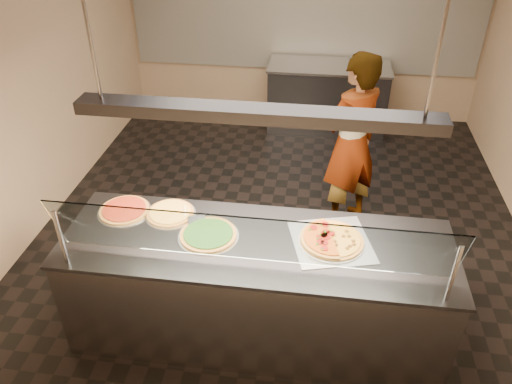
# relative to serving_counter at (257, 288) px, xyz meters

# --- Properties ---
(ground) EXTENTS (5.00, 6.00, 0.02)m
(ground) POSITION_rel_serving_counter_xyz_m (0.06, 1.34, -0.48)
(ground) COLOR black
(ground) RESTS_ON ground
(wall_back) EXTENTS (5.00, 0.02, 3.00)m
(wall_back) POSITION_rel_serving_counter_xyz_m (0.06, 4.35, 1.03)
(wall_back) COLOR tan
(wall_back) RESTS_ON ground
(wall_left) EXTENTS (0.02, 6.00, 3.00)m
(wall_left) POSITION_rel_serving_counter_xyz_m (-2.45, 1.34, 1.03)
(wall_left) COLOR tan
(wall_left) RESTS_ON ground
(tile_band) EXTENTS (4.90, 0.02, 1.20)m
(tile_band) POSITION_rel_serving_counter_xyz_m (0.06, 4.32, 0.83)
(tile_band) COLOR silver
(tile_band) RESTS_ON wall_back
(serving_counter) EXTENTS (2.88, 0.94, 0.93)m
(serving_counter) POSITION_rel_serving_counter_xyz_m (0.00, 0.00, 0.00)
(serving_counter) COLOR #B7B7BC
(serving_counter) RESTS_ON ground
(sneeze_guard) EXTENTS (2.64, 0.18, 0.54)m
(sneeze_guard) POSITION_rel_serving_counter_xyz_m (0.00, -0.34, 0.76)
(sneeze_guard) COLOR #B7B7BC
(sneeze_guard) RESTS_ON serving_counter
(perforated_tray) EXTENTS (0.68, 0.68, 0.01)m
(perforated_tray) POSITION_rel_serving_counter_xyz_m (0.54, 0.08, 0.47)
(perforated_tray) COLOR silver
(perforated_tray) RESTS_ON serving_counter
(half_pizza_pepperoni) EXTENTS (0.34, 0.50, 0.05)m
(half_pizza_pepperoni) POSITION_rel_serving_counter_xyz_m (0.43, 0.08, 0.50)
(half_pizza_pepperoni) COLOR brown
(half_pizza_pepperoni) RESTS_ON perforated_tray
(half_pizza_sausage) EXTENTS (0.34, 0.50, 0.04)m
(half_pizza_sausage) POSITION_rel_serving_counter_xyz_m (0.65, 0.08, 0.49)
(half_pizza_sausage) COLOR brown
(half_pizza_sausage) RESTS_ON perforated_tray
(pizza_spinach) EXTENTS (0.45, 0.45, 0.03)m
(pizza_spinach) POSITION_rel_serving_counter_xyz_m (-0.36, 0.02, 0.48)
(pizza_spinach) COLOR silver
(pizza_spinach) RESTS_ON serving_counter
(pizza_cheese) EXTENTS (0.40, 0.40, 0.03)m
(pizza_cheese) POSITION_rel_serving_counter_xyz_m (-0.72, 0.25, 0.48)
(pizza_cheese) COLOR silver
(pizza_cheese) RESTS_ON serving_counter
(pizza_tomato) EXTENTS (0.42, 0.42, 0.03)m
(pizza_tomato) POSITION_rel_serving_counter_xyz_m (-1.09, 0.24, 0.48)
(pizza_tomato) COLOR silver
(pizza_tomato) RESTS_ON serving_counter
(pizza_spatula) EXTENTS (0.22, 0.22, 0.02)m
(pizza_spatula) POSITION_rel_serving_counter_xyz_m (-0.56, 0.23, 0.49)
(pizza_spatula) COLOR #B7B7BC
(pizza_spatula) RESTS_ON pizza_spinach
(prep_table) EXTENTS (1.66, 0.74, 0.93)m
(prep_table) POSITION_rel_serving_counter_xyz_m (0.47, 3.89, 0.00)
(prep_table) COLOR #35353A
(prep_table) RESTS_ON ground
(worker) EXTENTS (0.80, 0.77, 1.85)m
(worker) POSITION_rel_serving_counter_xyz_m (0.71, 1.65, 0.46)
(worker) COLOR #342D3A
(worker) RESTS_ON ground
(heat_lamp_housing) EXTENTS (2.30, 0.18, 0.08)m
(heat_lamp_housing) POSITION_rel_serving_counter_xyz_m (-0.00, -0.00, 1.48)
(heat_lamp_housing) COLOR #35353A
(heat_lamp_housing) RESTS_ON ceiling
(lamp_rod_left) EXTENTS (0.02, 0.02, 1.01)m
(lamp_rod_left) POSITION_rel_serving_counter_xyz_m (-1.00, -0.00, 2.03)
(lamp_rod_left) COLOR #B7B7BC
(lamp_rod_left) RESTS_ON ceiling
(lamp_rod_right) EXTENTS (0.02, 0.02, 1.01)m
(lamp_rod_right) POSITION_rel_serving_counter_xyz_m (1.00, -0.00, 2.03)
(lamp_rod_right) COLOR #B7B7BC
(lamp_rod_right) RESTS_ON ceiling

